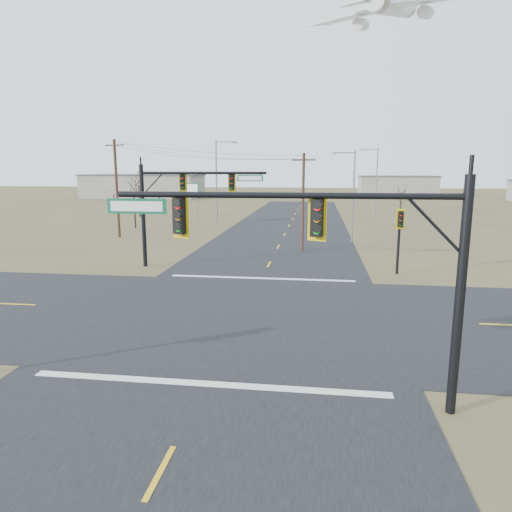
{
  "coord_description": "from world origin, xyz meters",
  "views": [
    {
      "loc": [
        3.51,
        -21.15,
        6.99
      ],
      "look_at": [
        0.51,
        1.0,
        2.74
      ],
      "focal_mm": 32.0,
      "sensor_mm": 36.0,
      "label": 1
    }
  ],
  "objects": [
    {
      "name": "stop_bar_far",
      "position": [
        0.0,
        7.5,
        0.03
      ],
      "size": [
        12.0,
        0.4,
        0.01
      ],
      "primitive_type": "cube",
      "color": "silver",
      "rests_on": "road_ns"
    },
    {
      "name": "road_ns",
      "position": [
        0.0,
        0.0,
        0.01
      ],
      "size": [
        14.0,
        160.0,
        0.02
      ],
      "primitive_type": "cube",
      "color": "black",
      "rests_on": "ground"
    },
    {
      "name": "bare_tree_c",
      "position": [
        13.15,
        34.2,
        4.23
      ],
      "size": [
        2.58,
        2.58,
        5.39
      ],
      "rotation": [
        0.0,
        0.0,
        0.14
      ],
      "color": "black",
      "rests_on": "ground"
    },
    {
      "name": "warehouse_left",
      "position": [
        -40.0,
        90.0,
        2.75
      ],
      "size": [
        28.0,
        14.0,
        5.5
      ],
      "primitive_type": "cube",
      "color": "gray",
      "rests_on": "ground"
    },
    {
      "name": "streetlight_b",
      "position": [
        11.82,
        49.03,
        5.67
      ],
      "size": [
        2.83,
        0.44,
        10.09
      ],
      "rotation": [
        0.0,
        0.0,
        -0.37
      ],
      "color": "slate",
      "rests_on": "ground"
    },
    {
      "name": "mast_arm_far",
      "position": [
        -6.04,
        10.24,
        5.3
      ],
      "size": [
        9.08,
        0.59,
        7.35
      ],
      "rotation": [
        0.0,
        0.0,
        0.41
      ],
      "color": "black",
      "rests_on": "ground"
    },
    {
      "name": "utility_pole_near",
      "position": [
        2.24,
        18.55,
        4.39
      ],
      "size": [
        1.99,
        0.71,
        8.38
      ],
      "rotation": [
        0.0,
        0.0,
        -0.29
      ],
      "color": "#42281C",
      "rests_on": "ground"
    },
    {
      "name": "ground",
      "position": [
        0.0,
        0.0,
        0.0
      ],
      "size": [
        320.0,
        320.0,
        0.0
      ],
      "primitive_type": "plane",
      "color": "brown",
      "rests_on": "ground"
    },
    {
      "name": "jet_airliner",
      "position": [
        14.79,
        61.47,
        33.26
      ],
      "size": [
        26.52,
        27.06,
        12.62
      ],
      "rotation": [
        0.0,
        -0.21,
        1.11
      ],
      "color": "white"
    },
    {
      "name": "road_ew",
      "position": [
        0.0,
        0.0,
        0.01
      ],
      "size": [
        160.0,
        14.0,
        0.02
      ],
      "primitive_type": "cube",
      "color": "black",
      "rests_on": "ground"
    },
    {
      "name": "highway_sign",
      "position": [
        -12.85,
        36.01,
        3.79
      ],
      "size": [
        2.71,
        0.93,
        5.28
      ],
      "rotation": [
        0.0,
        0.0,
        -0.31
      ],
      "color": "slate",
      "rests_on": "ground"
    },
    {
      "name": "streetlight_c",
      "position": [
        -9.82,
        39.49,
        6.05
      ],
      "size": [
        2.99,
        0.28,
        10.78
      ],
      "rotation": [
        0.0,
        0.0,
        -0.01
      ],
      "color": "slate",
      "rests_on": "ground"
    },
    {
      "name": "utility_pole_far",
      "position": [
        -17.12,
        24.03,
        5.19
      ],
      "size": [
        2.35,
        0.94,
        10.02
      ],
      "rotation": [
        0.0,
        0.0,
        -0.34
      ],
      "color": "#42281C",
      "rests_on": "ground"
    },
    {
      "name": "streetlight_a",
      "position": [
        6.68,
        23.78,
        4.91
      ],
      "size": [
        2.45,
        0.4,
        8.76
      ],
      "rotation": [
        0.0,
        0.0,
        -0.42
      ],
      "color": "slate",
      "rests_on": "ground"
    },
    {
      "name": "mast_arm_near",
      "position": [
        3.72,
        -8.24,
        5.01
      ],
      "size": [
        10.34,
        0.57,
        6.87
      ],
      "rotation": [
        0.0,
        0.0,
        -0.35
      ],
      "color": "black",
      "rests_on": "ground"
    },
    {
      "name": "bare_tree_a",
      "position": [
        -18.3,
        31.24,
        5.02
      ],
      "size": [
        2.78,
        2.78,
        6.34
      ],
      "rotation": [
        0.0,
        0.0,
        0.08
      ],
      "color": "black",
      "rests_on": "ground"
    },
    {
      "name": "stop_bar_near",
      "position": [
        0.0,
        -7.5,
        0.03
      ],
      "size": [
        12.0,
        0.4,
        0.01
      ],
      "primitive_type": "cube",
      "color": "silver",
      "rests_on": "road_ns"
    },
    {
      "name": "warehouse_mid",
      "position": [
        25.0,
        110.0,
        2.5
      ],
      "size": [
        20.0,
        12.0,
        5.0
      ],
      "primitive_type": "cube",
      "color": "gray",
      "rests_on": "ground"
    },
    {
      "name": "bare_tree_b",
      "position": [
        -22.87,
        44.14,
        5.76
      ],
      "size": [
        3.43,
        3.43,
        7.2
      ],
      "rotation": [
        0.0,
        0.0,
        -0.25
      ],
      "color": "black",
      "rests_on": "ground"
    },
    {
      "name": "pedestal_signal_ne",
      "position": [
        8.96,
        10.0,
        3.25
      ],
      "size": [
        0.61,
        0.53,
        4.46
      ],
      "rotation": [
        0.0,
        0.0,
        0.13
      ],
      "color": "black",
      "rests_on": "ground"
    }
  ]
}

